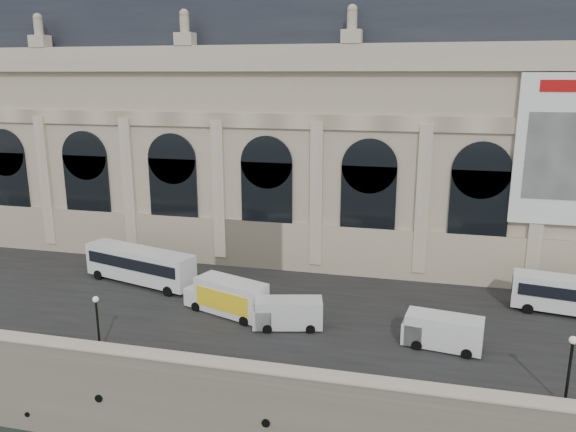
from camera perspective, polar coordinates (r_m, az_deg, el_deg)
name	(u,v)px	position (r m, az deg, el deg)	size (l,w,h in m)	color
quay	(327,260)	(69.98, 4.02, -4.44)	(160.00, 70.00, 6.00)	gray
street	(287,301)	(49.64, -0.07, -8.68)	(160.00, 24.00, 0.06)	#2D2D2D
parapet	(238,372)	(37.82, -5.06, -15.51)	(160.00, 1.40, 1.21)	gray
museum	(271,126)	(63.80, -1.73, 9.15)	(69.00, 18.70, 29.10)	#B7A98C
bus_left	(140,265)	(54.85, -14.82, -4.79)	(11.87, 5.43, 3.44)	white
van_b	(285,314)	(44.38, -0.35, -9.88)	(5.71, 3.22, 2.40)	silver
van_c	(439,331)	(42.87, 15.08, -11.24)	(5.84, 2.93, 2.49)	silver
box_truck	(227,297)	(47.12, -6.22, -8.14)	(7.69, 4.65, 2.96)	white
lamp_left	(98,324)	(42.70, -18.75, -10.39)	(0.43, 0.43, 4.24)	black
lamp_right	(569,372)	(38.06, 26.63, -14.02)	(0.47, 0.47, 4.61)	black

